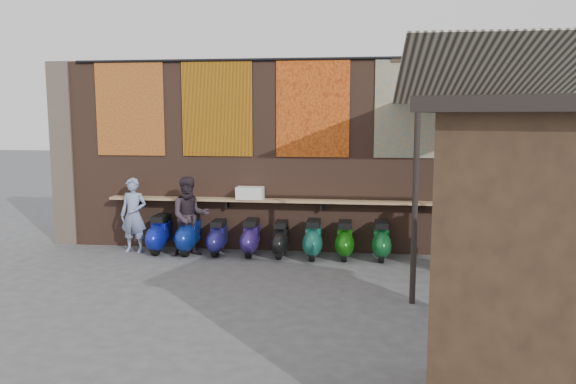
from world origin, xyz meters
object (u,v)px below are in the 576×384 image
(scooter_stool_6, at_px, (345,240))
(shopper_tan, at_px, (470,230))
(scooter_stool_0, at_px, (160,234))
(scooter_stool_1, at_px, (189,234))
(scooter_stool_5, at_px, (313,239))
(scooter_stool_7, at_px, (381,241))
(diner_right, at_px, (190,216))
(diner_left, at_px, (134,215))
(shopper_grey, at_px, (539,242))
(shopper_navy, at_px, (464,226))
(shelf_box, at_px, (250,193))
(scooter_stool_2, at_px, (218,238))
(scooter_stool_4, at_px, (281,239))
(scooter_stool_3, at_px, (251,238))

(scooter_stool_6, height_order, shopper_tan, shopper_tan)
(scooter_stool_0, distance_m, scooter_stool_1, 0.63)
(scooter_stool_5, height_order, shopper_tan, shopper_tan)
(scooter_stool_1, bearing_deg, scooter_stool_6, -0.43)
(scooter_stool_5, height_order, scooter_stool_7, scooter_stool_5)
(diner_right, bearing_deg, diner_left, 150.10)
(diner_left, xyz_separation_m, shopper_grey, (7.48, -2.00, 0.10))
(diner_left, relative_size, shopper_navy, 0.86)
(scooter_stool_7, relative_size, shopper_navy, 0.44)
(scooter_stool_0, height_order, scooter_stool_7, scooter_stool_0)
(scooter_stool_7, bearing_deg, diner_right, -177.66)
(diner_right, bearing_deg, scooter_stool_1, 90.92)
(scooter_stool_1, xyz_separation_m, diner_left, (-1.18, -0.02, 0.37))
(shelf_box, distance_m, scooter_stool_2, 1.13)
(diner_left, distance_m, diner_right, 1.26)
(scooter_stool_1, xyz_separation_m, shopper_grey, (6.30, -2.02, 0.47))
(shelf_box, xyz_separation_m, scooter_stool_5, (1.35, -0.34, -0.87))
(shopper_grey, xyz_separation_m, shopper_tan, (-0.84, 1.08, -0.06))
(scooter_stool_1, distance_m, scooter_stool_5, 2.59)
(scooter_stool_1, relative_size, diner_left, 0.55)
(scooter_stool_1, distance_m, shopper_tan, 5.55)
(shelf_box, distance_m, scooter_stool_5, 1.64)
(scooter_stool_4, bearing_deg, scooter_stool_1, 178.96)
(shopper_grey, bearing_deg, scooter_stool_6, -12.62)
(shopper_navy, bearing_deg, scooter_stool_1, -33.55)
(scooter_stool_4, bearing_deg, scooter_stool_6, 0.48)
(scooter_stool_1, xyz_separation_m, shopper_navy, (5.34, -1.03, 0.49))
(diner_right, bearing_deg, scooter_stool_4, -19.39)
(scooter_stool_1, bearing_deg, shopper_tan, -9.72)
(scooter_stool_5, relative_size, shopper_tan, 0.49)
(scooter_stool_7, xyz_separation_m, shopper_navy, (1.40, -1.02, 0.53))
(shelf_box, relative_size, scooter_stool_3, 0.72)
(scooter_stool_5, bearing_deg, scooter_stool_1, 178.54)
(scooter_stool_7, distance_m, shopper_tan, 1.83)
(scooter_stool_3, relative_size, scooter_stool_7, 0.97)
(shelf_box, height_order, diner_left, diner_left)
(scooter_stool_6, bearing_deg, shopper_tan, -22.14)
(scooter_stool_1, distance_m, scooter_stool_6, 3.22)
(scooter_stool_4, height_order, diner_right, diner_right)
(scooter_stool_2, distance_m, shopper_navy, 4.86)
(scooter_stool_1, distance_m, scooter_stool_4, 1.92)
(shelf_box, distance_m, scooter_stool_7, 2.85)
(scooter_stool_5, distance_m, shopper_grey, 4.22)
(shopper_tan, bearing_deg, scooter_stool_3, 143.11)
(scooter_stool_1, relative_size, scooter_stool_2, 1.17)
(scooter_stool_0, relative_size, scooter_stool_1, 0.95)
(shelf_box, distance_m, shopper_tan, 4.41)
(scooter_stool_6, xyz_separation_m, shopper_tan, (2.24, -0.91, 0.45))
(shopper_navy, distance_m, shopper_grey, 1.38)
(diner_right, bearing_deg, shopper_navy, -32.70)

